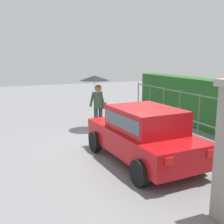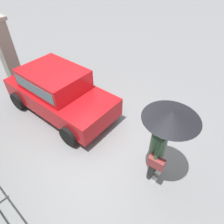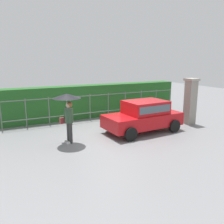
% 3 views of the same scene
% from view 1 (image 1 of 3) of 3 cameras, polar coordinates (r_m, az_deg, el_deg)
% --- Properties ---
extents(ground_plane, '(40.00, 40.00, 0.00)m').
position_cam_1_polar(ground_plane, '(9.01, 2.91, -6.62)').
color(ground_plane, slate).
extents(car, '(3.82, 2.03, 1.48)m').
position_cam_1_polar(car, '(7.40, 6.44, -4.18)').
color(car, '#B71116').
rests_on(car, ground).
extents(pedestrian, '(1.11, 1.11, 2.06)m').
position_cam_1_polar(pedestrian, '(10.56, -3.22, 4.78)').
color(pedestrian, '#333333').
rests_on(pedestrian, ground).
extents(fence_section, '(10.27, 0.05, 1.50)m').
position_cam_1_polar(fence_section, '(9.92, 19.45, -0.67)').
color(fence_section, '#59605B').
rests_on(fence_section, ground).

